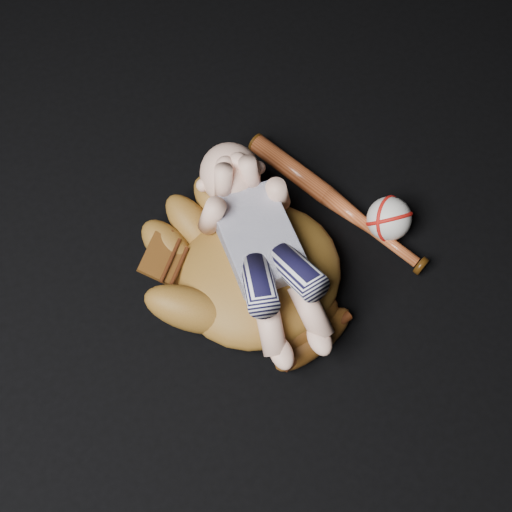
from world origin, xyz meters
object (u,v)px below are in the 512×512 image
newborn_baby (265,250)px  baseball_bat (336,202)px  baseball_glove (259,270)px  baseball (389,219)px

newborn_baby → baseball_bat: newborn_baby is taller
baseball_glove → baseball: size_ratio=5.07×
baseball_bat → baseball: baseball is taller
baseball_glove → newborn_baby: 0.07m
newborn_baby → baseball: newborn_baby is taller
newborn_baby → baseball: 0.27m
baseball_bat → baseball: size_ratio=5.06×
baseball_bat → baseball: bearing=-46.1°
baseball_glove → baseball: (0.26, 0.04, -0.02)m
baseball_glove → baseball_bat: size_ratio=1.00×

